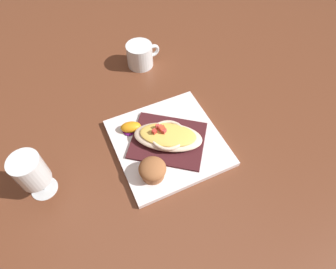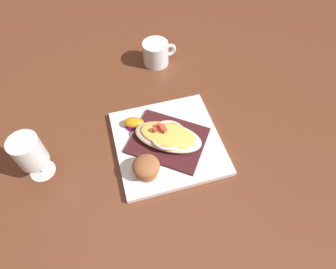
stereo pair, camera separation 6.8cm
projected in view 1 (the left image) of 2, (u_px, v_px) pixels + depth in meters
The scene contains 8 objects.
ground_plane at pixel (168, 144), 0.78m from camera, with size 2.60×2.60×0.00m, color brown.
square_plate at pixel (168, 142), 0.78m from camera, with size 0.28×0.28×0.01m, color white.
folded_napkin at pixel (168, 140), 0.77m from camera, with size 0.19×0.16×0.01m, color #44191D.
gratin_dish at pixel (168, 136), 0.75m from camera, with size 0.15×0.20×0.04m.
muffin at pixel (153, 170), 0.69m from camera, with size 0.07×0.07×0.05m.
orange_garnish at pixel (130, 127), 0.78m from camera, with size 0.05×0.06×0.03m.
coffee_mug at pixel (140, 56), 0.95m from camera, with size 0.09×0.11×0.08m.
stemmed_glass at pixel (31, 172), 0.64m from camera, with size 0.07×0.07×0.14m.
Camera 1 is at (-0.42, 0.09, 0.65)m, focal length 30.21 mm.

